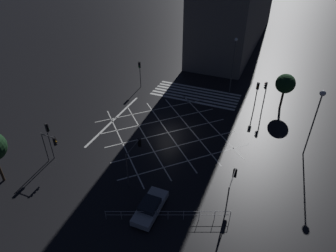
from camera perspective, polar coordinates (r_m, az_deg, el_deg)
ground_plane at (r=36.94m, az=-0.00°, el=-1.25°), size 200.00×200.00×0.00m
road_markings at (r=42.16m, az=2.80°, el=3.58°), size 19.46×23.02×0.01m
traffic_light_ne_main at (r=33.05m, az=-21.43°, el=-3.05°), size 1.90×0.36×3.69m
traffic_light_se_cross at (r=46.59m, az=-5.43°, el=10.70°), size 0.36×0.39×4.23m
traffic_light_sw_main at (r=41.44m, az=17.98°, el=6.33°), size 0.39×0.36×4.50m
traffic_light_ne_cross at (r=33.58m, az=-21.81°, el=-1.43°), size 0.36×0.39×4.49m
traffic_light_sw_cross at (r=41.86m, az=16.59°, el=6.47°), size 0.36×0.39×4.12m
traffic_light_nw_cross at (r=27.35m, az=12.12°, el=-10.47°), size 0.36×2.77×3.37m
traffic_light_median_north at (r=29.19m, az=-6.42°, el=-5.14°), size 0.36×3.01×4.03m
street_lamp_east at (r=44.47m, az=12.41°, el=12.51°), size 0.45×0.45×8.50m
street_lamp_west at (r=33.71m, az=26.71°, el=3.25°), size 0.60×0.60×7.96m
street_tree_far at (r=42.99m, az=21.46°, el=7.48°), size 2.57×2.57×5.10m
waiting_car at (r=27.46m, az=-3.43°, el=-15.15°), size 1.74×4.41×1.19m
pedestrian_railing at (r=26.77m, az=-0.00°, el=-16.45°), size 9.97×4.18×1.05m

